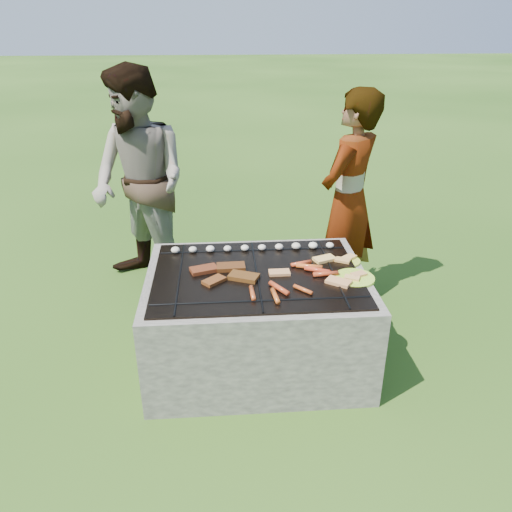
{
  "coord_description": "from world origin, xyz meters",
  "views": [
    {
      "loc": [
        -0.2,
        -2.59,
        1.96
      ],
      "look_at": [
        0.0,
        0.05,
        0.7
      ],
      "focal_mm": 35.0,
      "sensor_mm": 36.0,
      "label": 1
    }
  ],
  "objects_px": {
    "plate_far": "(345,260)",
    "bystander": "(140,184)",
    "fire_pit": "(257,321)",
    "cook": "(348,200)",
    "plate_near": "(354,278)"
  },
  "relations": [
    {
      "from": "cook",
      "to": "bystander",
      "type": "bearing_deg",
      "value": -59.23
    },
    {
      "from": "cook",
      "to": "plate_far",
      "type": "bearing_deg",
      "value": 27.64
    },
    {
      "from": "plate_far",
      "to": "bystander",
      "type": "height_order",
      "value": "bystander"
    },
    {
      "from": "fire_pit",
      "to": "cook",
      "type": "relative_size",
      "value": 0.83
    },
    {
      "from": "plate_near",
      "to": "cook",
      "type": "relative_size",
      "value": 0.16
    },
    {
      "from": "bystander",
      "to": "cook",
      "type": "bearing_deg",
      "value": 33.87
    },
    {
      "from": "cook",
      "to": "bystander",
      "type": "distance_m",
      "value": 1.55
    },
    {
      "from": "plate_near",
      "to": "cook",
      "type": "distance_m",
      "value": 0.89
    },
    {
      "from": "plate_far",
      "to": "bystander",
      "type": "xyz_separation_m",
      "value": [
        -1.36,
        0.93,
        0.24
      ]
    },
    {
      "from": "plate_near",
      "to": "bystander",
      "type": "xyz_separation_m",
      "value": [
        -1.36,
        1.16,
        0.24
      ]
    },
    {
      "from": "fire_pit",
      "to": "plate_far",
      "type": "distance_m",
      "value": 0.66
    },
    {
      "from": "plate_far",
      "to": "cook",
      "type": "distance_m",
      "value": 0.67
    },
    {
      "from": "fire_pit",
      "to": "cook",
      "type": "bearing_deg",
      "value": 46.37
    },
    {
      "from": "plate_far",
      "to": "plate_near",
      "type": "xyz_separation_m",
      "value": [
        -0.0,
        -0.23,
        -0.0
      ]
    },
    {
      "from": "fire_pit",
      "to": "cook",
      "type": "distance_m",
      "value": 1.16
    }
  ]
}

